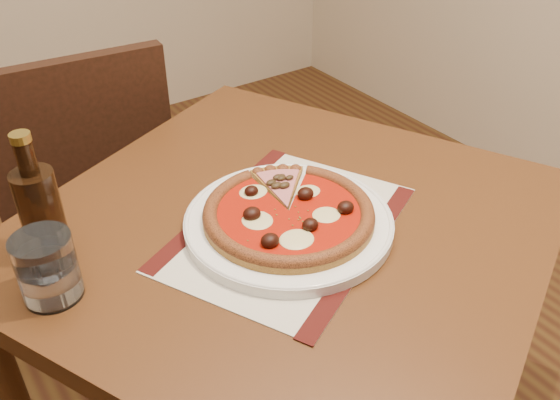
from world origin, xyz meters
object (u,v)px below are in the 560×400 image
Objects in this scene: water_glass at (47,268)px; bottle at (41,210)px; table at (287,267)px; chair_far at (85,188)px; pizza at (289,213)px; plate at (289,223)px.

bottle is (0.03, 0.09, 0.03)m from water_glass.
water_glass is at bearing 173.01° from table.
chair_far is 0.74m from water_glass.
table is 1.21× the size of chair_far.
bottle reaches higher than chair_far.
pizza is 0.36m from water_glass.
water_glass is at bearing 170.04° from pizza.
pizza is (-0.00, -0.00, 0.02)m from plate.
pizza is (0.13, -0.70, 0.28)m from chair_far.
water_glass reaches higher than pizza.
bottle is (-0.33, 0.16, 0.05)m from pizza.
water_glass is (-0.36, 0.06, 0.02)m from pizza.
table is 0.40m from water_glass.
plate is (-0.01, -0.02, 0.11)m from table.
plate is 0.37m from water_glass.
pizza is 0.37m from bottle.
table is at bearing 61.70° from plate.
chair_far is (-0.14, 0.68, -0.15)m from table.
water_glass is 0.10m from bottle.
plate is 0.37m from bottle.
chair_far is 8.85× the size of water_glass.
pizza is at bearing 105.66° from chair_far.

